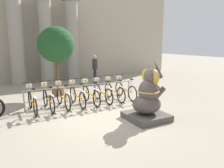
{
  "coord_description": "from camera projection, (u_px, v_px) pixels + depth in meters",
  "views": [
    {
      "loc": [
        -2.98,
        -6.08,
        2.45
      ],
      "look_at": [
        0.67,
        0.53,
        1.0
      ],
      "focal_mm": 35.0,
      "sensor_mm": 36.0,
      "label": 1
    }
  ],
  "objects": [
    {
      "name": "bicycle_1",
      "position": [
        48.0,
        99.0,
        7.98
      ],
      "size": [
        0.48,
        1.76,
        1.01
      ],
      "color": "black",
      "rests_on": "ground_plane"
    },
    {
      "name": "bike_rack",
      "position": [
        83.0,
        89.0,
        8.71
      ],
      "size": [
        4.51,
        0.05,
        0.77
      ],
      "color": "gray",
      "rests_on": "ground_plane"
    },
    {
      "name": "bicycle_7",
      "position": [
        125.0,
        89.0,
        9.61
      ],
      "size": [
        0.48,
        1.76,
        1.01
      ],
      "color": "black",
      "rests_on": "ground_plane"
    },
    {
      "name": "elephant_statue",
      "position": [
        148.0,
        100.0,
        6.96
      ],
      "size": [
        1.22,
        1.22,
        1.92
      ],
      "color": "#4C4742",
      "rests_on": "ground_plane"
    },
    {
      "name": "potted_tree",
      "position": [
        56.0,
        46.0,
        9.88
      ],
      "size": [
        1.64,
        1.64,
        3.16
      ],
      "color": "brown",
      "rests_on": "ground_plane"
    },
    {
      "name": "bicycle_5",
      "position": [
        102.0,
        92.0,
        9.07
      ],
      "size": [
        0.48,
        1.76,
        1.01
      ],
      "color": "black",
      "rests_on": "ground_plane"
    },
    {
      "name": "bicycle_3",
      "position": [
        77.0,
        95.0,
        8.53
      ],
      "size": [
        0.48,
        1.76,
        1.01
      ],
      "color": "black",
      "rests_on": "ground_plane"
    },
    {
      "name": "column_left",
      "position": [
        16.0,
        39.0,
        12.36
      ],
      "size": [
        1.0,
        1.0,
        5.16
      ],
      "color": "gray",
      "rests_on": "ground_plane"
    },
    {
      "name": "bicycle_6",
      "position": [
        114.0,
        91.0,
        9.34
      ],
      "size": [
        0.48,
        1.76,
        1.01
      ],
      "color": "black",
      "rests_on": "ground_plane"
    },
    {
      "name": "ground_plane",
      "position": [
        102.0,
        119.0,
        7.11
      ],
      "size": [
        60.0,
        60.0,
        0.0
      ],
      "primitive_type": "plane",
      "color": "#9E937F"
    },
    {
      "name": "bicycle_2",
      "position": [
        63.0,
        97.0,
        8.28
      ],
      "size": [
        0.48,
        1.76,
        1.01
      ],
      "color": "black",
      "rests_on": "ground_plane"
    },
    {
      "name": "column_middle",
      "position": [
        46.0,
        39.0,
        13.15
      ],
      "size": [
        1.0,
        1.0,
        5.16
      ],
      "color": "gray",
      "rests_on": "ground_plane"
    },
    {
      "name": "building_facade",
      "position": [
        42.0,
        33.0,
        13.93
      ],
      "size": [
        20.0,
        0.2,
        6.0
      ],
      "color": "#B2A893",
      "rests_on": "ground_plane"
    },
    {
      "name": "bicycle_0",
      "position": [
        32.0,
        101.0,
        7.71
      ],
      "size": [
        0.48,
        1.76,
        1.01
      ],
      "color": "black",
      "rests_on": "ground_plane"
    },
    {
      "name": "person_pedestrian",
      "position": [
        95.0,
        66.0,
        13.2
      ],
      "size": [
        0.22,
        0.47,
        1.69
      ],
      "color": "#28282D",
      "rests_on": "ground_plane"
    },
    {
      "name": "column_right",
      "position": [
        72.0,
        39.0,
        13.93
      ],
      "size": [
        1.0,
        1.0,
        5.16
      ],
      "color": "gray",
      "rests_on": "ground_plane"
    },
    {
      "name": "bicycle_4",
      "position": [
        91.0,
        94.0,
        8.76
      ],
      "size": [
        0.48,
        1.76,
        1.01
      ],
      "color": "black",
      "rests_on": "ground_plane"
    }
  ]
}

